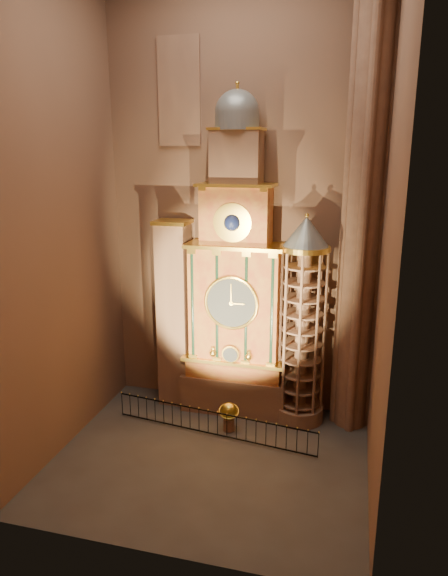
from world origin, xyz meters
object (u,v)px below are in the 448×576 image
(celestial_globe, at_px, (229,414))
(astronomical_clock, at_px, (236,291))
(stair_turret, at_px, (302,324))
(portrait_tower, at_px, (175,314))
(iron_railing, at_px, (213,423))

(celestial_globe, bearing_deg, astronomical_clock, 95.50)
(stair_turret, relative_size, celestial_globe, 7.26)
(stair_turret, bearing_deg, astronomical_clock, 175.70)
(stair_turret, bearing_deg, portrait_tower, 177.67)
(astronomical_clock, relative_size, stair_turret, 1.55)
(portrait_tower, distance_m, celestial_globe, 6.07)
(celestial_globe, distance_m, iron_railing, 0.97)
(stair_turret, distance_m, iron_railing, 6.64)
(stair_turret, height_order, iron_railing, stair_turret)
(portrait_tower, bearing_deg, stair_turret, -2.33)
(celestial_globe, bearing_deg, stair_turret, 32.38)
(stair_turret, height_order, celestial_globe, stair_turret)
(stair_turret, relative_size, iron_railing, 1.04)
(stair_turret, bearing_deg, iron_railing, -144.53)
(stair_turret, distance_m, celestial_globe, 5.85)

